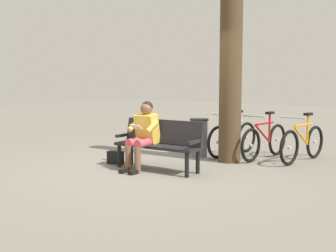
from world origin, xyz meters
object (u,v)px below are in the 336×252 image
bicycle_green (265,141)px  tree_trunk (231,56)px  handbag (115,158)px  bicycle_purple (233,138)px  person_reading (143,132)px  litter_bin (199,137)px  bicycle_blue (303,143)px  bench (160,141)px

bicycle_green → tree_trunk: bearing=-24.6°
handbag → bicycle_purple: 2.53m
tree_trunk → bicycle_green: (-0.38, -0.71, -1.65)m
person_reading → tree_trunk: size_ratio=0.30×
tree_trunk → litter_bin: bearing=-8.3°
litter_bin → bicycle_purple: 0.72m
tree_trunk → bicycle_blue: tree_trunk is taller
tree_trunk → handbag: bearing=45.2°
tree_trunk → bicycle_purple: (0.31, -0.65, -1.65)m
handbag → litter_bin: size_ratio=0.39×
bench → tree_trunk: 2.12m
bench → bicycle_green: bicycle_green is taller
bicycle_blue → bicycle_purple: (1.40, 0.24, 0.00)m
bicycle_blue → bicycle_purple: size_ratio=1.00×
handbag → bench: bearing=-170.3°
person_reading → bicycle_green: person_reading is taller
bench → litter_bin: bearing=-86.8°
person_reading → bicycle_blue: bearing=-132.5°
litter_bin → bicycle_green: 1.32m
handbag → bicycle_purple: bearing=-119.2°
bicycle_green → bicycle_blue: bearing=108.2°
bench → bicycle_green: size_ratio=0.97×
bicycle_purple → litter_bin: bearing=-37.4°
person_reading → bicycle_blue: person_reading is taller
tree_trunk → bicycle_purple: tree_trunk is taller
bench → bicycle_blue: bicycle_blue is taller
bench → bicycle_purple: size_ratio=0.97×
bicycle_blue → bicycle_green: 0.73m
person_reading → bicycle_blue: size_ratio=0.72×
bench → person_reading: (0.22, 0.18, 0.16)m
litter_bin → bench: bearing=98.1°
tree_trunk → bicycle_green: bearing=-118.3°
bench → tree_trunk: (-0.58, -1.38, 1.50)m
tree_trunk → bicycle_purple: bearing=-64.5°
handbag → tree_trunk: tree_trunk is taller
bench → litter_bin: bench is taller
bench → person_reading: bearing=35.3°
tree_trunk → litter_bin: tree_trunk is taller
litter_bin → bicycle_blue: bearing=-157.6°
person_reading → handbag: (0.74, -0.02, -0.54)m
bench → bicycle_green: bearing=-119.7°
handbag → bicycle_purple: size_ratio=0.18×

